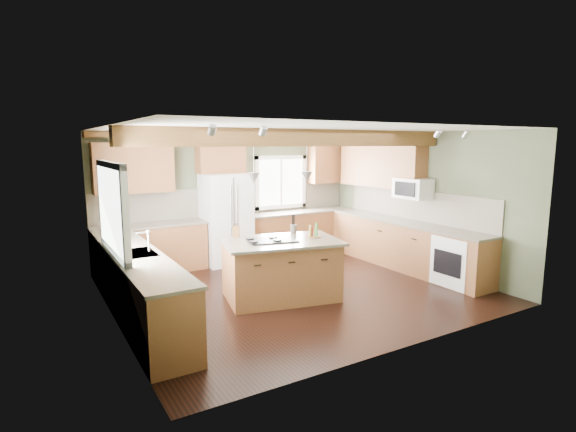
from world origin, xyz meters
TOP-DOWN VIEW (x-y plane):
  - floor at (0.00, 0.00)m, footprint 5.60×5.60m
  - ceiling at (0.00, 0.00)m, footprint 5.60×5.60m
  - wall_back at (0.00, 2.50)m, footprint 5.60×0.00m
  - wall_left at (-2.80, 0.00)m, footprint 0.00×5.00m
  - wall_right at (2.80, 0.00)m, footprint 0.00×5.00m
  - ceiling_beam at (0.00, -0.24)m, footprint 5.55×0.26m
  - soffit_trim at (0.00, 2.40)m, footprint 5.55×0.20m
  - backsplash_back at (0.00, 2.48)m, footprint 5.58×0.03m
  - backsplash_right at (2.78, 0.05)m, footprint 0.03×3.70m
  - base_cab_back_left at (-1.79, 2.20)m, footprint 2.02×0.60m
  - counter_back_left at (-1.79, 2.20)m, footprint 2.06×0.64m
  - base_cab_back_right at (1.49, 2.20)m, footprint 2.62×0.60m
  - counter_back_right at (1.49, 2.20)m, footprint 2.66×0.64m
  - base_cab_left at (-2.50, 0.05)m, footprint 0.60×3.70m
  - counter_left at (-2.50, 0.05)m, footprint 0.64×3.74m
  - base_cab_right at (2.50, 0.05)m, footprint 0.60×3.70m
  - counter_right at (2.50, 0.05)m, footprint 0.64×3.74m
  - upper_cab_back_left at (-1.99, 2.33)m, footprint 1.40×0.35m
  - upper_cab_over_fridge at (-0.30, 2.33)m, footprint 0.96×0.35m
  - upper_cab_right at (2.62, 0.90)m, footprint 0.35×2.20m
  - upper_cab_back_corner at (2.30, 2.33)m, footprint 0.90×0.35m
  - window_left at (-2.78, 0.05)m, footprint 0.04×1.60m
  - window_back at (1.15, 2.48)m, footprint 1.10×0.04m
  - sink at (-2.50, 0.05)m, footprint 0.50×0.65m
  - faucet at (-2.32, 0.05)m, footprint 0.02×0.02m
  - dishwasher at (-2.49, -1.25)m, footprint 0.60×0.60m
  - oven at (2.49, -1.25)m, footprint 0.60×0.72m
  - microwave at (2.58, -0.05)m, footprint 0.40×0.70m
  - pendant_left at (-0.81, -0.16)m, footprint 0.18×0.18m
  - pendant_right at (0.01, -0.33)m, footprint 0.18×0.18m
  - refrigerator at (-0.30, 2.12)m, footprint 0.90×0.74m
  - island at (-0.40, -0.24)m, footprint 1.84×1.34m
  - island_top at (-0.40, -0.24)m, footprint 1.97×1.48m
  - cooktop at (-0.54, -0.21)m, footprint 0.80×0.62m
  - knife_block at (-0.90, 0.31)m, footprint 0.13×0.12m
  - utensil_crock at (0.05, 0.13)m, footprint 0.13×0.13m
  - bottle_tray at (0.16, -0.31)m, footprint 0.25×0.25m

SIDE VIEW (x-z plane):
  - floor at x=0.00m, z-range 0.00..0.00m
  - dishwasher at x=-2.49m, z-range 0.01..0.85m
  - oven at x=2.49m, z-range 0.01..0.85m
  - base_cab_back_left at x=-1.79m, z-range 0.00..0.88m
  - base_cab_back_right at x=1.49m, z-range 0.00..0.88m
  - base_cab_left at x=-2.50m, z-range 0.00..0.88m
  - base_cab_right at x=2.50m, z-range 0.00..0.88m
  - island at x=-0.40m, z-range 0.00..0.88m
  - counter_back_left at x=-1.79m, z-range 0.88..0.92m
  - counter_back_right at x=1.49m, z-range 0.88..0.92m
  - counter_left at x=-2.50m, z-range 0.88..0.92m
  - counter_right at x=2.50m, z-range 0.88..0.92m
  - refrigerator at x=-0.30m, z-range 0.00..1.80m
  - island_top at x=-0.40m, z-range 0.88..0.92m
  - sink at x=-2.50m, z-range 0.89..0.92m
  - cooktop at x=-0.54m, z-range 0.92..0.94m
  - utensil_crock at x=0.05m, z-range 0.92..1.06m
  - knife_block at x=-0.90m, z-range 0.92..1.10m
  - bottle_tray at x=0.16m, z-range 0.92..1.13m
  - faucet at x=-2.32m, z-range 0.91..1.19m
  - backsplash_back at x=0.00m, z-range 0.92..1.50m
  - backsplash_right at x=2.78m, z-range 0.92..1.50m
  - wall_back at x=0.00m, z-range -1.50..4.10m
  - wall_left at x=-2.80m, z-range -1.20..3.80m
  - wall_right at x=2.80m, z-range -1.20..3.80m
  - window_back at x=1.15m, z-range 1.05..2.05m
  - window_left at x=-2.78m, z-range 1.02..2.08m
  - microwave at x=2.58m, z-range 1.36..1.74m
  - pendant_left at x=-0.81m, z-range 1.80..1.96m
  - pendant_right at x=0.01m, z-range 1.80..1.96m
  - upper_cab_back_left at x=-1.99m, z-range 1.50..2.40m
  - upper_cab_right at x=2.62m, z-range 1.50..2.40m
  - upper_cab_back_corner at x=2.30m, z-range 1.50..2.40m
  - upper_cab_over_fridge at x=-0.30m, z-range 1.80..2.50m
  - ceiling_beam at x=0.00m, z-range 2.34..2.60m
  - soffit_trim at x=0.00m, z-range 2.49..2.59m
  - ceiling at x=0.00m, z-range 2.60..2.60m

